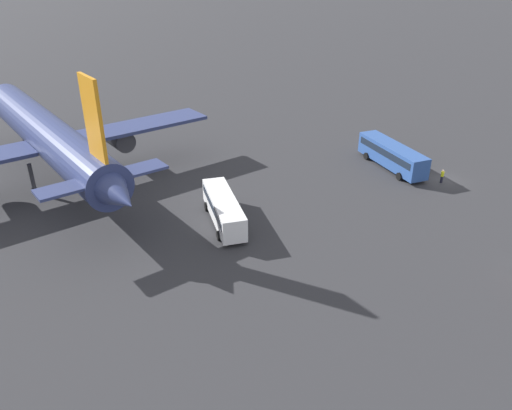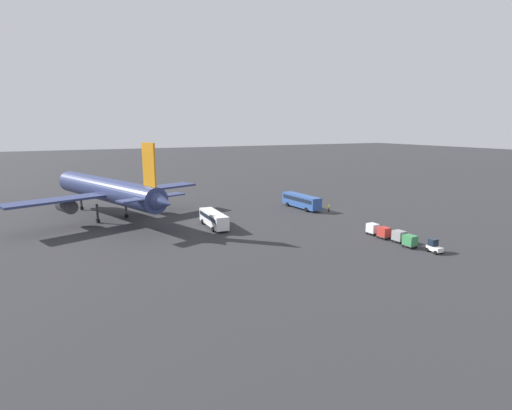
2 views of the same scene
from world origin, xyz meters
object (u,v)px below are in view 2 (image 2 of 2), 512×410
at_px(shuttle_bus_far, 214,218).
at_px(cargo_cart_green, 410,241).
at_px(baggage_tug, 434,246).
at_px(cargo_cart_white, 373,228).
at_px(airplane, 108,190).
at_px(worker_person, 329,208).
at_px(shuttle_bus_near, 301,200).
at_px(cargo_cart_grey, 399,236).
at_px(cargo_cart_red, 384,232).

bearing_deg(shuttle_bus_far, cargo_cart_green, -136.68).
distance_m(baggage_tug, cargo_cart_white, 12.43).
distance_m(airplane, shuttle_bus_far, 24.46).
bearing_deg(baggage_tug, worker_person, -2.63).
height_order(airplane, cargo_cart_white, airplane).
relative_size(shuttle_bus_far, cargo_cart_green, 5.29).
bearing_deg(shuttle_bus_near, worker_person, -154.23).
distance_m(cargo_cart_green, cargo_cart_white, 8.86).
relative_size(cargo_cart_green, cargo_cart_grey, 1.00).
relative_size(cargo_cart_grey, cargo_cart_red, 1.00).
xyz_separation_m(shuttle_bus_far, baggage_tug, (-30.78, -25.29, -0.87)).
distance_m(shuttle_bus_far, worker_person, 29.17).
xyz_separation_m(cargo_cart_green, cargo_cart_white, (8.86, -0.20, 0.00)).
relative_size(shuttle_bus_near, shuttle_bus_far, 1.14).
xyz_separation_m(shuttle_bus_near, cargo_cart_grey, (-32.08, 1.11, -0.78)).
bearing_deg(airplane, cargo_cart_white, -149.32).
bearing_deg(cargo_cart_grey, cargo_cart_white, 4.04).
height_order(baggage_tug, cargo_cart_red, baggage_tug).
relative_size(worker_person, cargo_cart_green, 0.84).
relative_size(shuttle_bus_far, cargo_cart_red, 5.29).
bearing_deg(airplane, cargo_cart_green, -155.92).
bearing_deg(shuttle_bus_near, baggage_tug, 175.67).
distance_m(airplane, cargo_cart_white, 54.48).
relative_size(airplane, shuttle_bus_far, 4.24).
bearing_deg(shuttle_bus_far, baggage_tug, -138.39).
xyz_separation_m(airplane, cargo_cart_green, (-43.73, -41.35, -5.09)).
relative_size(worker_person, cargo_cart_grey, 0.84).
bearing_deg(cargo_cart_green, shuttle_bus_far, 41.12).
xyz_separation_m(worker_person, cargo_cart_green, (-28.78, 5.30, 0.32)).
relative_size(shuttle_bus_near, cargo_cart_white, 6.02).
distance_m(worker_person, cargo_cart_green, 29.27).
bearing_deg(shuttle_bus_far, cargo_cart_grey, -132.67).
xyz_separation_m(airplane, baggage_tug, (-47.23, -42.82, -5.34)).
relative_size(shuttle_bus_near, worker_person, 7.12).
bearing_deg(cargo_cart_white, shuttle_bus_far, 52.52).
height_order(shuttle_bus_near, cargo_cart_white, shuttle_bus_near).
xyz_separation_m(airplane, cargo_cart_red, (-37.82, -41.43, -5.09)).
distance_m(shuttle_bus_near, cargo_cart_white, 26.24).
bearing_deg(airplane, shuttle_bus_far, -152.49).
bearing_deg(shuttle_bus_near, airplane, 74.64).
relative_size(cargo_cart_red, cargo_cart_white, 1.00).
bearing_deg(cargo_cart_red, cargo_cart_green, 179.13).
height_order(worker_person, cargo_cart_red, cargo_cart_red).
height_order(shuttle_bus_far, cargo_cart_grey, shuttle_bus_far).
distance_m(airplane, cargo_cart_red, 56.33).
distance_m(cargo_cart_green, cargo_cart_red, 5.90).
height_order(baggage_tug, cargo_cart_white, baggage_tug).
xyz_separation_m(cargo_cart_grey, cargo_cart_white, (5.90, 0.42, 0.00)).
bearing_deg(cargo_cart_grey, cargo_cart_red, 10.18).
height_order(shuttle_bus_near, shuttle_bus_far, shuttle_bus_near).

